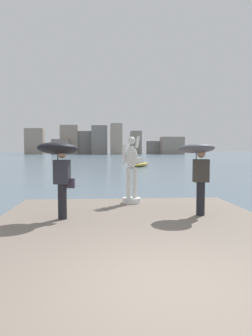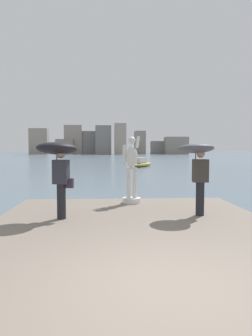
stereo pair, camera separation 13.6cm
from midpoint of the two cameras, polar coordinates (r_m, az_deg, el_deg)
ground_plane at (r=43.89m, az=-2.48°, el=0.78°), size 400.00×400.00×0.00m
pier at (r=6.10m, az=2.79°, el=-15.06°), size 6.79×9.84×0.40m
statue_white_figure at (r=9.84m, az=1.46°, el=-1.14°), size 0.59×0.86×2.17m
onlooker_left at (r=7.77m, az=-12.10°, el=1.90°), size 1.21×1.23×1.96m
onlooker_right at (r=8.20m, az=13.64°, el=1.57°), size 1.00×1.02×1.93m
boat_mid at (r=36.54m, az=3.00°, el=0.85°), size 3.77×5.05×1.13m
distant_skyline at (r=125.50m, az=-3.71°, el=4.82°), size 63.69×14.86×12.04m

